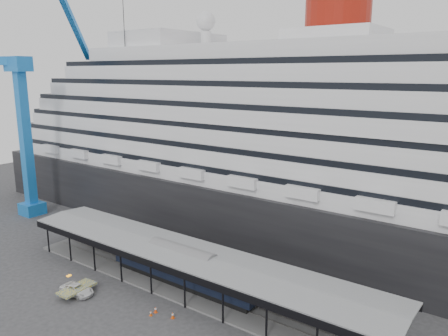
{
  "coord_description": "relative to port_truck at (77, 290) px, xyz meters",
  "views": [
    {
      "loc": [
        35.42,
        -35.68,
        28.34
      ],
      "look_at": [
        3.67,
        8.0,
        16.43
      ],
      "focal_mm": 35.0,
      "sensor_mm": 36.0,
      "label": 1
    }
  ],
  "objects": [
    {
      "name": "crane_blue",
      "position": [
        -34.52,
        15.52,
        19.29
      ],
      "size": [
        22.63,
        19.19,
        47.6
      ],
      "color": "blue",
      "rests_on": "ground"
    },
    {
      "name": "traffic_cone_left",
      "position": [
        11.38,
        2.83,
        -0.28
      ],
      "size": [
        0.5,
        0.5,
        0.79
      ],
      "rotation": [
        0.0,
        0.0,
        -0.25
      ],
      "color": "#E6460C",
      "rests_on": "ground"
    },
    {
      "name": "traffic_cone_mid",
      "position": [
        11.41,
        2.0,
        -0.34
      ],
      "size": [
        0.43,
        0.43,
        0.66
      ],
      "rotation": [
        0.0,
        0.0,
        0.31
      ],
      "color": "#DB500C",
      "rests_on": "ground"
    },
    {
      "name": "cruise_ship",
      "position": [
        10.64,
        36.9,
        17.68
      ],
      "size": [
        130.0,
        30.0,
        43.9
      ],
      "color": "black",
      "rests_on": "ground"
    },
    {
      "name": "traffic_cone_right",
      "position": [
        13.91,
        3.12,
        -0.26
      ],
      "size": [
        0.46,
        0.46,
        0.82
      ],
      "rotation": [
        0.0,
        0.0,
        0.1
      ],
      "color": "#D1460B",
      "rests_on": "ground"
    },
    {
      "name": "platform_canopy",
      "position": [
        10.6,
        9.9,
        1.69
      ],
      "size": [
        56.0,
        9.18,
        5.3
      ],
      "color": "slate",
      "rests_on": "ground"
    },
    {
      "name": "pullman_carriage",
      "position": [
        9.48,
        9.9,
        2.12
      ],
      "size": [
        23.49,
        3.29,
        23.06
      ],
      "rotation": [
        0.0,
        0.0,
        -0.0
      ],
      "color": "black",
      "rests_on": "ground"
    },
    {
      "name": "port_truck",
      "position": [
        0.0,
        0.0,
        0.0
      ],
      "size": [
        4.95,
        2.53,
        1.34
      ],
      "primitive_type": "imported",
      "rotation": [
        0.0,
        0.0,
        1.64
      ],
      "color": "silver",
      "rests_on": "ground"
    },
    {
      "name": "ground",
      "position": [
        10.6,
        4.9,
        -0.67
      ],
      "size": [
        200.0,
        200.0,
        0.0
      ],
      "primitive_type": "plane",
      "color": "#323235",
      "rests_on": "ground"
    }
  ]
}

